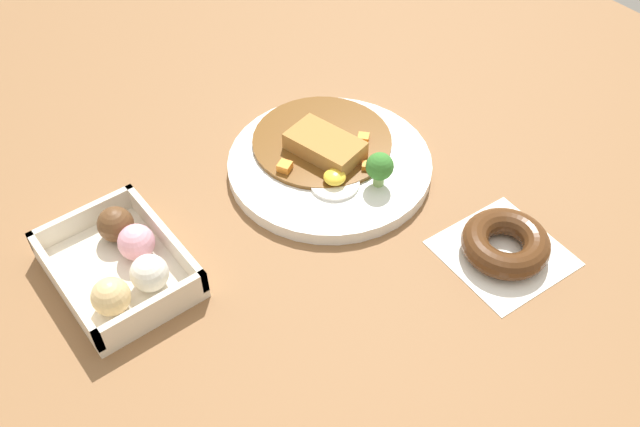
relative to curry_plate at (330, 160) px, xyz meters
The scene contains 4 objects.
ground_plane 0.14m from the curry_plate, 111.02° to the left, with size 1.60×1.60×0.00m, color brown.
curry_plate is the anchor object (origin of this frame).
donut_box 0.30m from the curry_plate, 89.95° to the left, with size 0.18×0.14×0.06m.
chocolate_ring_donut 0.26m from the curry_plate, 163.98° to the right, with size 0.15×0.15×0.03m.
Camera 1 is at (-0.50, 0.32, 0.65)m, focal length 39.75 mm.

